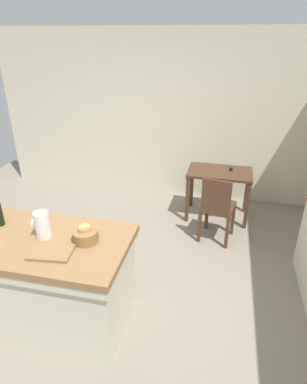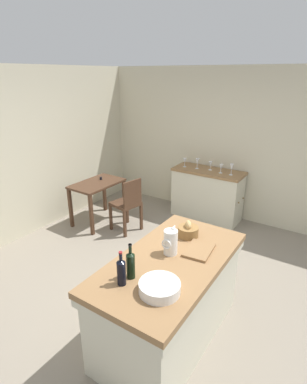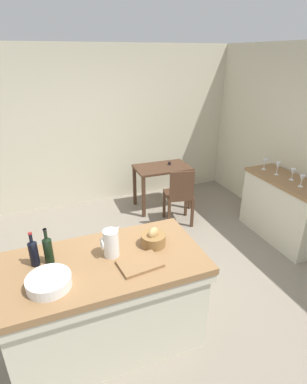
# 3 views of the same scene
# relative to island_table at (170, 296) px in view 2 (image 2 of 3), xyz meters

# --- Properties ---
(ground_plane) EXTENTS (6.76, 6.76, 0.00)m
(ground_plane) POSITION_rel_island_table_xyz_m (0.45, 0.45, -0.49)
(ground_plane) COLOR gray
(wall_back) EXTENTS (5.32, 0.12, 2.60)m
(wall_back) POSITION_rel_island_table_xyz_m (0.45, 3.05, 0.81)
(wall_back) COLOR beige
(wall_back) RESTS_ON ground
(wall_right) EXTENTS (0.12, 5.20, 2.60)m
(wall_right) POSITION_rel_island_table_xyz_m (3.05, 0.45, 0.81)
(wall_right) COLOR beige
(wall_right) RESTS_ON ground
(island_table) EXTENTS (1.65, 0.86, 0.90)m
(island_table) POSITION_rel_island_table_xyz_m (0.00, 0.00, 0.00)
(island_table) COLOR olive
(island_table) RESTS_ON ground
(side_cabinet) EXTENTS (0.52, 1.25, 0.90)m
(side_cabinet) POSITION_rel_island_table_xyz_m (2.71, 0.82, -0.03)
(side_cabinet) COLOR olive
(side_cabinet) RESTS_ON ground
(writing_desk) EXTENTS (0.91, 0.58, 0.78)m
(writing_desk) POSITION_rel_island_table_xyz_m (1.50, 2.33, 0.13)
(writing_desk) COLOR #472D1E
(writing_desk) RESTS_ON ground
(wooden_chair) EXTENTS (0.47, 0.47, 0.92)m
(wooden_chair) POSITION_rel_island_table_xyz_m (1.51, 1.68, 0.02)
(wooden_chair) COLOR #472D1E
(wooden_chair) RESTS_ON ground
(pitcher) EXTENTS (0.17, 0.13, 0.28)m
(pitcher) POSITION_rel_island_table_xyz_m (0.08, 0.05, 0.54)
(pitcher) COLOR white
(pitcher) RESTS_ON island_table
(wash_bowl) EXTENTS (0.32, 0.32, 0.09)m
(wash_bowl) POSITION_rel_island_table_xyz_m (-0.44, -0.16, 0.46)
(wash_bowl) COLOR white
(wash_bowl) RESTS_ON island_table
(bread_basket) EXTENTS (0.21, 0.21, 0.17)m
(bread_basket) POSITION_rel_island_table_xyz_m (0.46, 0.06, 0.48)
(bread_basket) COLOR olive
(bread_basket) RESTS_ON island_table
(cutting_board) EXTENTS (0.36, 0.27, 0.02)m
(cutting_board) POSITION_rel_island_table_xyz_m (0.26, -0.16, 0.43)
(cutting_board) COLOR olive
(cutting_board) RESTS_ON island_table
(wine_bottle_dark) EXTENTS (0.07, 0.07, 0.31)m
(wine_bottle_dark) POSITION_rel_island_table_xyz_m (-0.41, 0.14, 0.54)
(wine_bottle_dark) COLOR black
(wine_bottle_dark) RESTS_ON island_table
(wine_bottle_amber) EXTENTS (0.07, 0.07, 0.30)m
(wine_bottle_amber) POSITION_rel_island_table_xyz_m (-0.52, 0.15, 0.54)
(wine_bottle_amber) COLOR black
(wine_bottle_amber) RESTS_ON island_table
(wine_glass_far_left) EXTENTS (0.07, 0.07, 0.19)m
(wine_glass_far_left) POSITION_rel_island_table_xyz_m (2.67, 0.40, 0.54)
(wine_glass_far_left) COLOR white
(wine_glass_far_left) RESTS_ON side_cabinet
(wine_glass_left) EXTENTS (0.07, 0.07, 0.15)m
(wine_glass_left) POSITION_rel_island_table_xyz_m (2.68, 0.59, 0.52)
(wine_glass_left) COLOR white
(wine_glass_left) RESTS_ON side_cabinet
(wine_glass_middle) EXTENTS (0.07, 0.07, 0.15)m
(wine_glass_middle) POSITION_rel_island_table_xyz_m (2.74, 0.80, 0.52)
(wine_glass_middle) COLOR white
(wine_glass_middle) RESTS_ON side_cabinet
(wine_glass_right) EXTENTS (0.07, 0.07, 0.18)m
(wine_glass_right) POSITION_rel_island_table_xyz_m (2.69, 1.03, 0.54)
(wine_glass_right) COLOR white
(wine_glass_right) RESTS_ON side_cabinet
(wine_glass_far_right) EXTENTS (0.07, 0.07, 0.16)m
(wine_glass_far_right) POSITION_rel_island_table_xyz_m (2.66, 1.27, 0.52)
(wine_glass_far_right) COLOR white
(wine_glass_far_right) RESTS_ON side_cabinet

